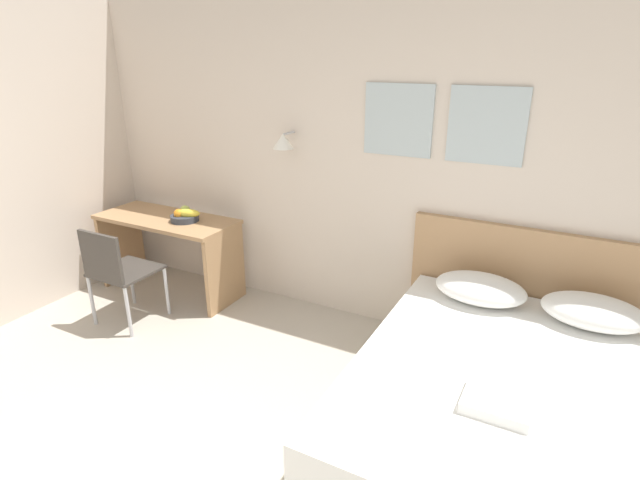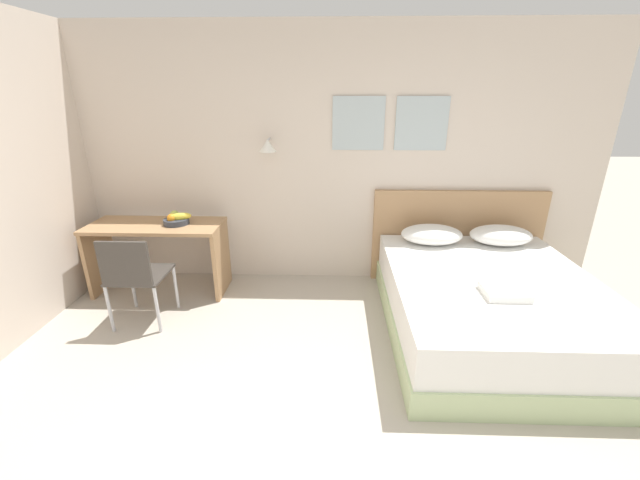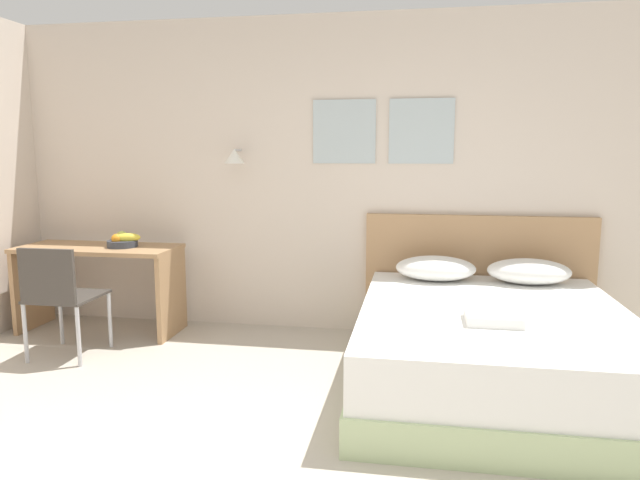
{
  "view_description": "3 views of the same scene",
  "coord_description": "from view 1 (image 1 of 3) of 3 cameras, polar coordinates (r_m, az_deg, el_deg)",
  "views": [
    {
      "loc": [
        1.58,
        -0.82,
        2.18
      ],
      "look_at": [
        0.1,
        1.99,
        0.97
      ],
      "focal_mm": 28.0,
      "sensor_mm": 36.0,
      "label": 1
    },
    {
      "loc": [
        0.1,
        -1.35,
        2.0
      ],
      "look_at": [
        -0.01,
        2.01,
        0.72
      ],
      "focal_mm": 22.0,
      "sensor_mm": 36.0,
      "label": 2
    },
    {
      "loc": [
        0.96,
        -2.02,
        1.53
      ],
      "look_at": [
        0.29,
        1.93,
        0.91
      ],
      "focal_mm": 32.0,
      "sensor_mm": 36.0,
      "label": 3
    }
  ],
  "objects": [
    {
      "name": "desk",
      "position": [
        4.86,
        -16.95,
        0.09
      ],
      "size": [
        1.34,
        0.56,
        0.74
      ],
      "color": "#A87F56",
      "rests_on": "ground_plane"
    },
    {
      "name": "bed",
      "position": [
        3.14,
        20.72,
        -18.33
      ],
      "size": [
        1.71,
        2.07,
        0.54
      ],
      "color": "#B2C693",
      "rests_on": "ground_plane"
    },
    {
      "name": "headboard",
      "position": [
        3.92,
        23.44,
        -6.15
      ],
      "size": [
        1.83,
        0.06,
        1.03
      ],
      "color": "#A87F56",
      "rests_on": "ground_plane"
    },
    {
      "name": "pillow_right",
      "position": [
        3.62,
        28.76,
        -7.19
      ],
      "size": [
        0.62,
        0.4,
        0.19
      ],
      "color": "white",
      "rests_on": "bed"
    },
    {
      "name": "fruit_bowl",
      "position": [
        4.64,
        -15.19,
        2.71
      ],
      "size": [
        0.29,
        0.25,
        0.13
      ],
      "color": "#333842",
      "rests_on": "desk"
    },
    {
      "name": "wall_back",
      "position": [
        4.03,
        4.15,
        8.63
      ],
      "size": [
        5.83,
        0.31,
        2.65
      ],
      "color": "beige",
      "rests_on": "ground_plane"
    },
    {
      "name": "desk_chair",
      "position": [
        4.4,
        -22.33,
        -3.03
      ],
      "size": [
        0.47,
        0.47,
        0.86
      ],
      "color": "#3D3833",
      "rests_on": "ground_plane"
    },
    {
      "name": "folded_towel_near_foot",
      "position": [
        2.71,
        19.61,
        -17.05
      ],
      "size": [
        0.32,
        0.27,
        0.06
      ],
      "color": "white",
      "rests_on": "bed"
    },
    {
      "name": "pillow_left",
      "position": [
        3.64,
        17.84,
        -5.31
      ],
      "size": [
        0.62,
        0.4,
        0.19
      ],
      "color": "white",
      "rests_on": "bed"
    }
  ]
}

